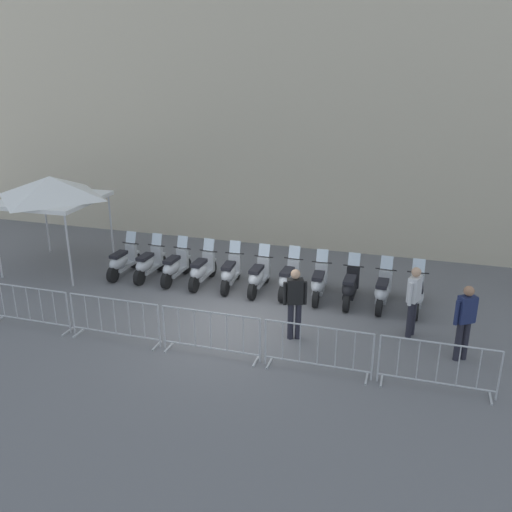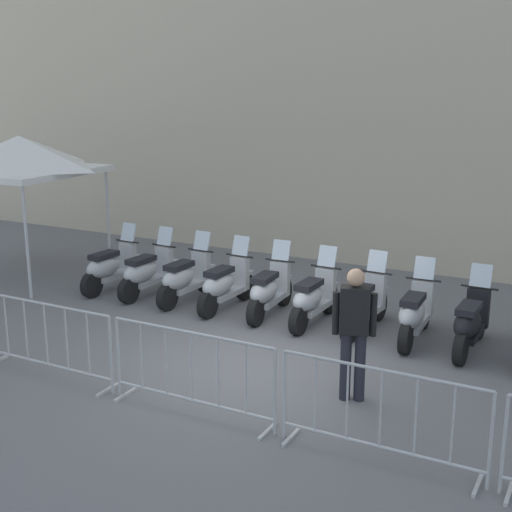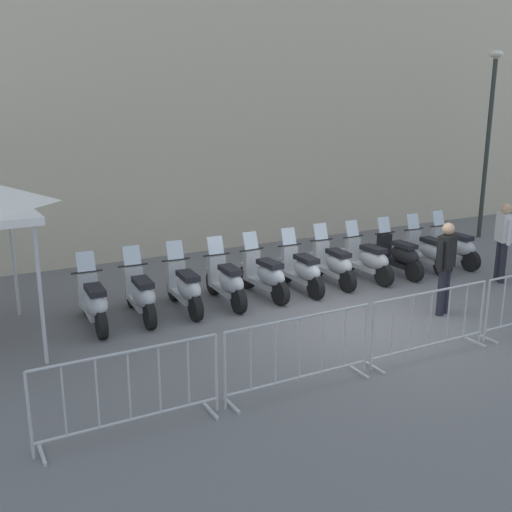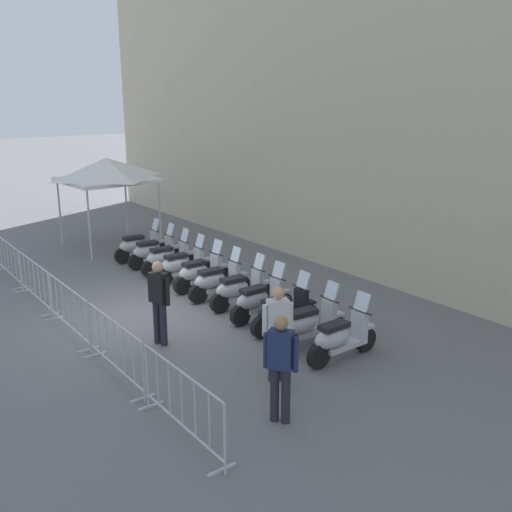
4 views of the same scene
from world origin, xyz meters
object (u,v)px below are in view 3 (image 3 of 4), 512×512
Objects in this scene: motorcycle_9 at (427,251)px; officer_by_barriers at (503,238)px; motorcycle_0 at (94,303)px; officer_mid_plaza at (446,263)px; barrier_segment_0 at (130,393)px; barrier_segment_1 at (300,354)px; motorcycle_7 at (368,260)px; motorcycle_8 at (399,256)px; motorcycle_2 at (185,288)px; barrier_segment_2 at (430,324)px; motorcycle_6 at (334,264)px; motorcycle_4 at (265,276)px; street_lamp at (489,126)px; motorcycle_5 at (302,270)px; motorcycle_3 at (227,282)px; motorcycle_1 at (141,295)px; motorcycle_10 at (454,247)px.

officer_by_barriers is (0.72, -1.44, 0.53)m from motorcycle_9.
officer_mid_plaza is (5.76, -2.55, 0.53)m from motorcycle_0.
barrier_segment_0 is 2.36m from barrier_segment_1.
motorcycle_8 is at bearing -4.44° from motorcycle_7.
motorcycle_0 and motorcycle_2 have the same top height.
barrier_segment_2 is (2.43, -3.76, 0.07)m from motorcycle_2.
motorcycle_8 is 0.76× the size of barrier_segment_1.
motorcycle_6 is (3.41, -0.06, 0.00)m from motorcycle_2.
motorcycle_4 is 8.70m from street_lamp.
barrier_segment_2 is (-0.12, -3.66, 0.07)m from motorcycle_5.
street_lamp is (3.88, 1.75, 2.69)m from motorcycle_9.
barrier_segment_2 is 1.32× the size of officer_mid_plaza.
motorcycle_1 is at bearing 177.38° from motorcycle_3.
barrier_segment_2 is (4.72, -0.16, 0.00)m from barrier_segment_0.
motorcycle_4 is 1.70m from motorcycle_6.
motorcycle_8 is at bearing -2.46° from motorcycle_5.
motorcycle_3 is 9.51m from street_lamp.
motorcycle_0 is 1.00× the size of motorcycle_8.
street_lamp is at bearing 30.33° from motorcycle_10.
motorcycle_0 reaches higher than barrier_segment_1.
motorcycle_3 and motorcycle_7 have the same top height.
motorcycle_1 reaches higher than barrier_segment_0.
barrier_segment_1 is at bearing -102.07° from motorcycle_3.
motorcycle_1 is 0.76× the size of barrier_segment_0.
officer_by_barriers reaches higher than motorcycle_8.
motorcycle_0 is 1.00× the size of motorcycle_4.
motorcycle_4 reaches higher than barrier_segment_0.
motorcycle_8 is at bearing 136.69° from officer_by_barriers.
motorcycle_3 is at bearing 142.26° from officer_mid_plaza.
motorcycle_3 is 1.00× the size of officer_by_barriers.
motorcycle_0 and motorcycle_8 have the same top height.
motorcycle_1 is 3.83m from barrier_segment_1.
motorcycle_6 is at bearing 174.68° from motorcycle_8.
officer_mid_plaza is (-5.78, -4.03, -2.16)m from street_lamp.
motorcycle_4 is (0.86, 0.00, 0.00)m from motorcycle_3.
motorcycle_5 is (4.26, -0.13, 0.00)m from motorcycle_0.
motorcycle_2 is 1.00× the size of motorcycle_9.
motorcycle_6 is (4.26, -0.09, 0.00)m from motorcycle_1.
officer_mid_plaza is (-2.76, -2.26, 0.53)m from motorcycle_10.
officer_mid_plaza reaches higher than motorcycle_10.
motorcycle_3 is 6.08m from officer_by_barriers.
motorcycle_10 is at bearing -2.64° from motorcycle_7.
motorcycle_6 is 7.14m from street_lamp.
motorcycle_1 and motorcycle_5 have the same top height.
motorcycle_3 is 0.34× the size of street_lamp.
motorcycle_2 is at bearing 179.05° from motorcycle_6.
motorcycle_4 is at bearing 175.77° from motorcycle_5.
barrier_segment_1 is at bearing -145.46° from motorcycle_8.
motorcycle_4 is 0.85m from motorcycle_5.
motorcycle_9 reaches higher than barrier_segment_0.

